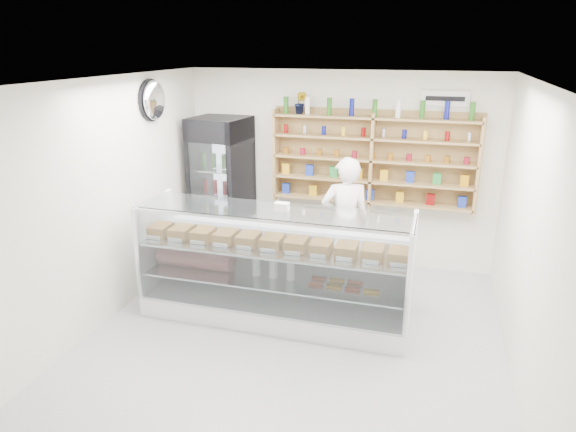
% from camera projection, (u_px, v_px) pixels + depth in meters
% --- Properties ---
extents(room, '(5.00, 5.00, 5.00)m').
position_uv_depth(room, '(292.00, 223.00, 5.22)').
color(room, '#B5B6BB').
rests_on(room, ground).
extents(display_counter, '(3.15, 0.94, 1.37)m').
position_uv_depth(display_counter, '(275.00, 288.00, 6.11)').
color(display_counter, white).
rests_on(display_counter, floor).
extents(shop_worker, '(0.75, 0.60, 1.77)m').
position_uv_depth(shop_worker, '(345.00, 222.00, 6.81)').
color(shop_worker, white).
rests_on(shop_worker, floor).
extents(drinks_cooler, '(0.86, 0.84, 2.13)m').
position_uv_depth(drinks_cooler, '(222.00, 188.00, 7.71)').
color(drinks_cooler, black).
rests_on(drinks_cooler, floor).
extents(wall_shelving, '(2.84, 0.28, 1.33)m').
position_uv_depth(wall_shelving, '(372.00, 160.00, 7.15)').
color(wall_shelving, '#A1784C').
rests_on(wall_shelving, back_wall).
extents(potted_plant, '(0.18, 0.15, 0.31)m').
position_uv_depth(potted_plant, '(301.00, 103.00, 7.18)').
color(potted_plant, '#1E6626').
rests_on(potted_plant, wall_shelving).
extents(security_mirror, '(0.15, 0.50, 0.50)m').
position_uv_depth(security_mirror, '(154.00, 100.00, 6.55)').
color(security_mirror, silver).
rests_on(security_mirror, left_wall).
extents(wall_sign, '(0.62, 0.03, 0.20)m').
position_uv_depth(wall_sign, '(445.00, 98.00, 6.76)').
color(wall_sign, white).
rests_on(wall_sign, back_wall).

